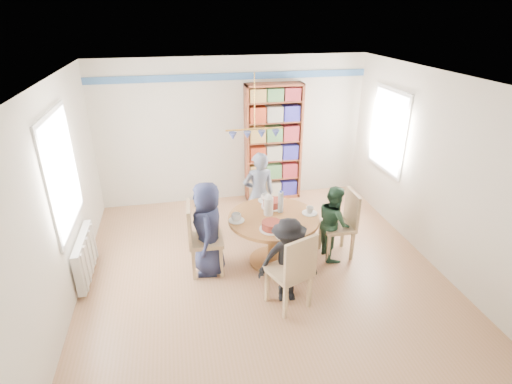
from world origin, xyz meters
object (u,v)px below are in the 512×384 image
object	(u,v)px
chair_near	(294,269)
bookshelf	(273,144)
chair_right	(343,221)
radiator	(85,256)
person_left	(208,229)
person_near	(288,261)
dining_table	(273,229)
chair_far	(260,203)
person_far	(259,194)
person_right	(334,222)
chair_left	(199,236)

from	to	relation	value
chair_near	bookshelf	bearing A→B (deg)	80.50
chair_right	chair_near	xyz separation A→B (m)	(-1.07, -1.02, 0.02)
radiator	person_left	bearing A→B (deg)	-6.11
person_near	person_left	bearing A→B (deg)	143.87
radiator	dining_table	size ratio (longest dim) A/B	0.77
chair_far	person_far	bearing A→B (deg)	-108.18
person_right	dining_table	bearing A→B (deg)	90.81
radiator	chair_right	distance (m)	3.70
chair_right	person_left	size ratio (longest dim) A/B	0.75
radiator	chair_right	bearing A→B (deg)	-2.43
person_far	bookshelf	distance (m)	1.48
person_left	person_far	world-z (taller)	person_far
dining_table	person_left	distance (m)	0.95
chair_left	chair_far	distance (m)	1.53
radiator	person_left	xyz separation A→B (m)	(1.68, -0.18, 0.34)
person_near	chair_right	bearing A→B (deg)	42.98
person_left	bookshelf	world-z (taller)	bookshelf
chair_far	chair_right	bearing A→B (deg)	-45.65
radiator	bookshelf	xyz separation A→B (m)	(3.15, 2.04, 0.75)
person_left	chair_near	bearing A→B (deg)	47.16
person_right	person_far	xyz separation A→B (m)	(-0.94, 0.89, 0.14)
chair_far	chair_near	size ratio (longest dim) A/B	0.80
radiator	bookshelf	world-z (taller)	bookshelf
radiator	person_left	distance (m)	1.72
person_far	radiator	bearing A→B (deg)	12.38
person_far	chair_far	bearing A→B (deg)	-111.40
person_right	chair_right	bearing A→B (deg)	-83.73
chair_far	person_near	xyz separation A→B (m)	(-0.06, -1.90, 0.12)
chair_right	chair_far	world-z (taller)	chair_right
radiator	bookshelf	distance (m)	3.83
chair_near	bookshelf	world-z (taller)	bookshelf
chair_far	person_near	bearing A→B (deg)	-91.67
chair_right	chair_near	distance (m)	1.48
person_near	bookshelf	world-z (taller)	bookshelf
person_far	person_near	size ratio (longest dim) A/B	1.22
chair_left	person_far	world-z (taller)	person_far
dining_table	person_right	size ratio (longest dim) A/B	1.13
person_far	chair_right	bearing A→B (deg)	137.95
chair_right	radiator	bearing A→B (deg)	177.57
dining_table	chair_near	xyz separation A→B (m)	(-0.01, -1.04, 0.03)
chair_far	person_left	size ratio (longest dim) A/B	0.62
chair_left	person_left	xyz separation A→B (m)	(0.12, -0.02, 0.10)
person_right	bookshelf	bearing A→B (deg)	12.19
chair_right	chair_left	bearing A→B (deg)	-179.85
chair_left	person_far	xyz separation A→B (m)	(1.03, 0.89, 0.13)
chair_right	bookshelf	xyz separation A→B (m)	(-0.53, 2.20, 0.53)
chair_far	person_left	distance (m)	1.47
person_far	chair_near	bearing A→B (deg)	87.41
chair_left	person_right	bearing A→B (deg)	-0.14
dining_table	chair_right	distance (m)	1.06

